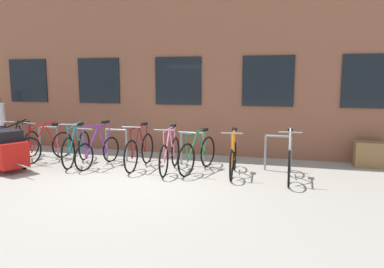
{
  "coord_description": "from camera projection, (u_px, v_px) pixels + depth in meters",
  "views": [
    {
      "loc": [
        3.03,
        -6.47,
        2.07
      ],
      "look_at": [
        0.82,
        1.6,
        0.81
      ],
      "focal_mm": 34.48,
      "sensor_mm": 36.0,
      "label": 1
    }
  ],
  "objects": [
    {
      "name": "bicycle_pink",
      "position": [
        170.0,
        154.0,
        8.33
      ],
      "size": [
        0.44,
        1.76,
        1.04
      ],
      "color": "black",
      "rests_on": "ground"
    },
    {
      "name": "bike_rack",
      "position": [
        153.0,
        143.0,
        9.08
      ],
      "size": [
        6.6,
        0.05,
        0.82
      ],
      "color": "gray",
      "rests_on": "ground"
    },
    {
      "name": "bicycle_purple",
      "position": [
        98.0,
        150.0,
        8.8
      ],
      "size": [
        0.44,
        1.65,
        1.08
      ],
      "color": "black",
      "rests_on": "ground"
    },
    {
      "name": "bicycle_white",
      "position": [
        289.0,
        161.0,
        7.6
      ],
      "size": [
        0.44,
        1.72,
        1.08
      ],
      "color": "black",
      "rests_on": "ground"
    },
    {
      "name": "bicycle_green",
      "position": [
        198.0,
        154.0,
        8.31
      ],
      "size": [
        0.54,
        1.75,
        0.97
      ],
      "color": "black",
      "rests_on": "ground"
    },
    {
      "name": "bicycle_maroon",
      "position": [
        140.0,
        150.0,
        8.64
      ],
      "size": [
        0.44,
        1.76,
        1.05
      ],
      "color": "black",
      "rests_on": "ground"
    },
    {
      "name": "bicycle_teal",
      "position": [
        77.0,
        148.0,
        8.99
      ],
      "size": [
        0.49,
        1.74,
        1.06
      ],
      "color": "black",
      "rests_on": "ground"
    },
    {
      "name": "bicycle_black",
      "position": [
        20.0,
        145.0,
        9.36
      ],
      "size": [
        0.44,
        1.72,
        1.08
      ],
      "color": "black",
      "rests_on": "ground"
    },
    {
      "name": "planter_box",
      "position": [
        370.0,
        154.0,
        8.69
      ],
      "size": [
        0.7,
        0.44,
        0.6
      ],
      "primitive_type": "cube",
      "color": "olive",
      "rests_on": "ground"
    },
    {
      "name": "storefront_building",
      "position": [
        204.0,
        40.0,
        12.72
      ],
      "size": [
        28.0,
        6.12,
        6.81
      ],
      "color": "brown",
      "rests_on": "ground"
    },
    {
      "name": "bicycle_red",
      "position": [
        47.0,
        146.0,
        9.37
      ],
      "size": [
        0.55,
        1.67,
        1.04
      ],
      "color": "black",
      "rests_on": "ground"
    },
    {
      "name": "bicycle_orange",
      "position": [
        233.0,
        158.0,
        8.0
      ],
      "size": [
        0.44,
        1.63,
        1.01
      ],
      "color": "black",
      "rests_on": "ground"
    },
    {
      "name": "bike_trailer",
      "position": [
        7.0,
        150.0,
        8.23
      ],
      "size": [
        1.45,
        0.92,
        0.95
      ],
      "color": "red",
      "rests_on": "ground"
    },
    {
      "name": "ground_plane",
      "position": [
        130.0,
        185.0,
        7.27
      ],
      "size": [
        42.0,
        42.0,
        0.0
      ],
      "primitive_type": "plane",
      "color": "#9E998E"
    }
  ]
}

